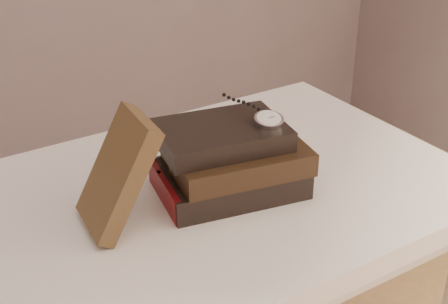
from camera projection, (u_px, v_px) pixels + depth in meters
table at (184, 241)px, 1.12m from camera, size 1.00×0.60×0.75m
book_stack at (230, 161)px, 1.07m from camera, size 0.26×0.21×0.12m
journal at (118, 173)px, 0.96m from camera, size 0.12×0.13×0.18m
pocket_watch at (267, 118)px, 1.05m from camera, size 0.06×0.15×0.02m
eyeglasses at (167, 143)px, 1.10m from camera, size 0.12×0.13×0.05m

